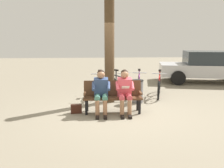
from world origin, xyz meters
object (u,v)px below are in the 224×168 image
Objects in this scene: bench at (113,94)px; tree_trunk at (109,53)px; person_companion at (101,90)px; parked_car at (207,66)px; person_reading at (125,90)px; bicycle_blue at (99,87)px; litter_bin at (138,91)px; bicycle_red at (118,86)px; handbag at (76,109)px; bicycle_green at (139,85)px; bicycle_silver at (159,86)px.

tree_trunk is at bearing -87.47° from bench.
parked_car is at bearing -137.88° from person_companion.
person_reading is 2.05m from bicycle_blue.
bench is at bearing 91.18° from tree_trunk.
person_reading is at bearing 62.57° from litter_bin.
bicycle_red is 0.94× the size of bicycle_blue.
handbag is 0.19× the size of bicycle_red.
bicycle_green is at bearing 44.27° from parked_car.
litter_bin is 1.20m from bicycle_silver.
tree_trunk is (0.34, -1.23, 0.92)m from person_reading.
bicycle_silver and bicycle_green have the same top height.
tree_trunk reaches higher than bicycle_red.
bench reaches higher than handbag.
person_companion reaches higher than handbag.
bicycle_green and bicycle_red have the same top height.
bicycle_blue is at bearing -110.31° from handbag.
bicycle_red is (-0.67, -2.03, -0.30)m from person_companion.
bicycle_green reaches higher than handbag.
litter_bin is 0.47× the size of bicycle_red.
person_companion reaches higher than bench.
person_reading is 0.72× the size of bicycle_green.
person_reading is 0.74× the size of bicycle_silver.
person_companion is 2.54m from bicycle_green.
handbag is at bearing -56.80° from bicycle_red.
tree_trunk reaches higher than bicycle_green.
person_reading is at bearing 105.36° from tree_trunk.
tree_trunk is at bearing -42.58° from bicycle_green.
parked_car is (-4.82, -3.20, -0.81)m from tree_trunk.
person_reading is 2.37m from bicycle_silver.
bench is 0.39m from person_companion.
bicycle_green is 0.37× the size of parked_car.
bicycle_red is (-0.35, -1.87, -0.15)m from bench.
tree_trunk reaches higher than bicycle_silver.
bench is at bearing -27.18° from person_reading.
litter_bin is at bearing -132.93° from bench.
litter_bin is at bearing -153.23° from handbag.
person_companion is 0.38× the size of tree_trunk.
person_companion reaches higher than bicycle_silver.
bicycle_silver is 1.02× the size of bicycle_red.
parked_car is at bearing -139.39° from litter_bin.
bicycle_blue reaches higher than litter_bin.
bicycle_green is (-1.11, -1.92, -0.15)m from bench.
bicycle_silver is at bearing -161.46° from tree_trunk.
person_companion is 1.61m from litter_bin.
parked_car is (-3.93, -3.37, 0.40)m from litter_bin.
person_reading is at bearing 23.21° from bicycle_blue.
parked_car is (-4.45, -2.38, 0.41)m from bicycle_red.
litter_bin is 0.17× the size of parked_car.
tree_trunk is (-0.30, -1.22, 0.92)m from person_companion.
person_reading is 0.76× the size of bicycle_red.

